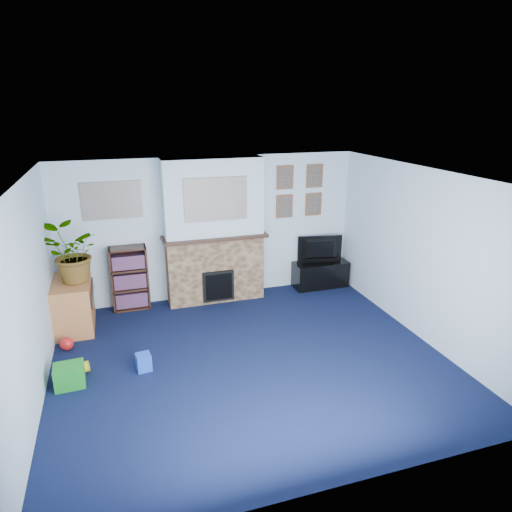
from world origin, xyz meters
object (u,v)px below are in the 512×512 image
object	(u,v)px
tv_stand	(320,275)
television	(321,250)
bookshelf	(130,279)
sideboard	(74,306)

from	to	relation	value
tv_stand	television	bearing A→B (deg)	90.00
television	bookshelf	xyz separation A→B (m)	(-3.35, 0.06, -0.20)
tv_stand	bookshelf	world-z (taller)	bookshelf
tv_stand	sideboard	world-z (taller)	sideboard
tv_stand	sideboard	bearing A→B (deg)	-175.07
television	sideboard	xyz separation A→B (m)	(-4.19, -0.38, -0.35)
television	bookshelf	bearing A→B (deg)	8.76
tv_stand	bookshelf	distance (m)	3.36
sideboard	television	bearing A→B (deg)	5.21
tv_stand	sideboard	distance (m)	4.21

